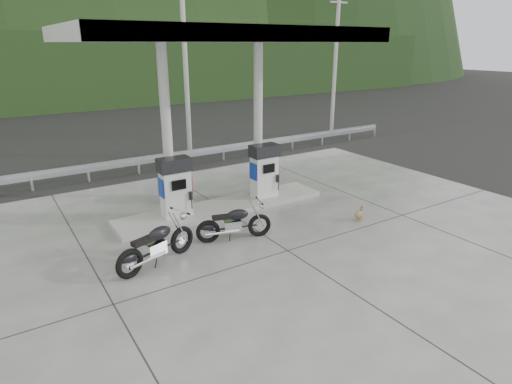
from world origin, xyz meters
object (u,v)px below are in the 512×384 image
motorcycle_left (157,245)px  motorcycle_right (234,223)px  gas_pump_right (264,171)px  gas_pump_left (176,187)px  duck (359,215)px

motorcycle_left → motorcycle_right: (2.28, 0.22, -0.05)m
gas_pump_right → motorcycle_right: 3.28m
gas_pump_left → motorcycle_right: size_ratio=0.91×
duck → gas_pump_left: bearing=125.8°
gas_pump_left → duck: 5.61m
gas_pump_right → motorcycle_left: size_ratio=0.83×
motorcycle_right → duck: 3.97m
gas_pump_left → gas_pump_right: (3.20, 0.00, 0.00)m
duck → motorcycle_left: bearing=152.7°
motorcycle_right → duck: motorcycle_right is taller
gas_pump_right → gas_pump_left: bearing=180.0°
motorcycle_right → duck: size_ratio=3.79×
motorcycle_right → duck: (3.86, -0.91, -0.28)m
gas_pump_left → gas_pump_right: bearing=0.0°
gas_pump_left → duck: (4.64, -3.05, -0.86)m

